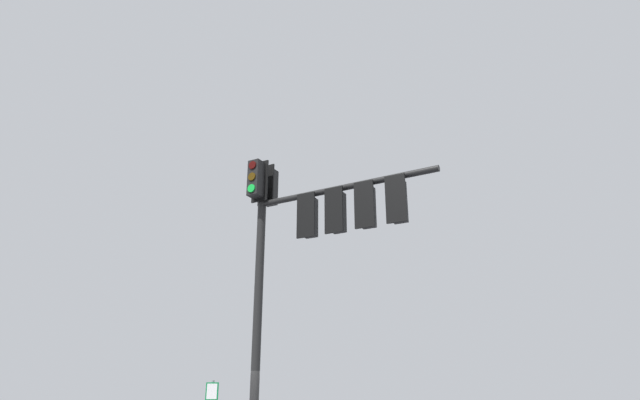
{
  "coord_description": "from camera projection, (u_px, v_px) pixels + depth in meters",
  "views": [
    {
      "loc": [
        -5.4,
        10.45,
        1.75
      ],
      "look_at": [
        -0.76,
        -0.06,
        6.16
      ],
      "focal_mm": 30.59,
      "sensor_mm": 36.0,
      "label": 1
    }
  ],
  "objects": [
    {
      "name": "signal_mast_assembly",
      "position": [
        304.0,
        234.0,
        12.21
      ],
      "size": [
        4.59,
        0.99,
        7.41
      ],
      "color": "black",
      "rests_on": "ground"
    }
  ]
}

